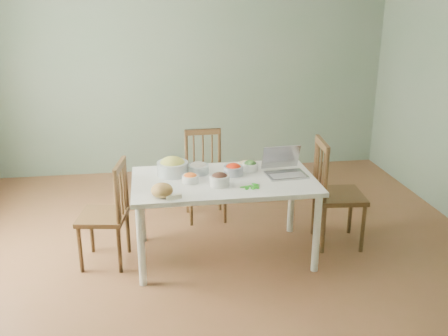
{
  "coord_description": "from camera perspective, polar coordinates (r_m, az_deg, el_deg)",
  "views": [
    {
      "loc": [
        -0.54,
        -3.81,
        2.23
      ],
      "look_at": [
        0.06,
        0.13,
        0.83
      ],
      "focal_mm": 40.15,
      "sensor_mm": 36.0,
      "label": 1
    }
  ],
  "objects": [
    {
      "name": "chair_right",
      "position": [
        4.69,
        13.02,
        -2.79
      ],
      "size": [
        0.46,
        0.48,
        1.0
      ],
      "primitive_type": null,
      "rotation": [
        0.0,
        0.0,
        1.48
      ],
      "color": "#342413",
      "rests_on": "floor"
    },
    {
      "name": "bowl_mushroom",
      "position": [
        4.1,
        -0.51,
        -1.3
      ],
      "size": [
        0.17,
        0.17,
        0.11
      ],
      "primitive_type": null,
      "rotation": [
        0.0,
        0.0,
        0.06
      ],
      "color": "#371912",
      "rests_on": "dining_table"
    },
    {
      "name": "bowl_redpep",
      "position": [
        4.34,
        1.07,
        -0.16
      ],
      "size": [
        0.21,
        0.21,
        0.1
      ],
      "primitive_type": null,
      "rotation": [
        0.0,
        0.0,
        0.34
      ],
      "color": "red",
      "rests_on": "dining_table"
    },
    {
      "name": "floor",
      "position": [
        4.45,
        -0.53,
        -10.7
      ],
      "size": [
        5.0,
        5.0,
        0.0
      ],
      "primitive_type": "cube",
      "color": "brown",
      "rests_on": "ground"
    },
    {
      "name": "bowl_carrot",
      "position": [
        4.19,
        -3.86,
        -1.12
      ],
      "size": [
        0.16,
        0.16,
        0.08
      ],
      "primitive_type": null,
      "rotation": [
        0.0,
        0.0,
        0.17
      ],
      "color": "orange",
      "rests_on": "dining_table"
    },
    {
      "name": "chair_left",
      "position": [
        4.38,
        -13.66,
        -5.08
      ],
      "size": [
        0.45,
        0.47,
        0.92
      ],
      "primitive_type": null,
      "rotation": [
        0.0,
        0.0,
        -1.74
      ],
      "color": "#342413",
      "rests_on": "floor"
    },
    {
      "name": "laptop",
      "position": [
        4.33,
        7.16,
        0.56
      ],
      "size": [
        0.36,
        0.33,
        0.23
      ],
      "primitive_type": null,
      "rotation": [
        0.0,
        0.0,
        0.08
      ],
      "color": "#B8B8C0",
      "rests_on": "dining_table"
    },
    {
      "name": "bowl_onion",
      "position": [
        4.39,
        -2.96,
        0.02
      ],
      "size": [
        0.23,
        0.23,
        0.1
      ],
      "primitive_type": null,
      "rotation": [
        0.0,
        0.0,
        -0.33
      ],
      "color": "silver",
      "rests_on": "dining_table"
    },
    {
      "name": "bowl_squash",
      "position": [
        4.36,
        -5.87,
        0.2
      ],
      "size": [
        0.29,
        0.29,
        0.16
      ],
      "primitive_type": null,
      "rotation": [
        0.0,
        0.0,
        -0.09
      ],
      "color": "#E5C151",
      "rests_on": "dining_table"
    },
    {
      "name": "bowl_broccoli",
      "position": [
        4.46,
        3.0,
        0.28
      ],
      "size": [
        0.15,
        0.15,
        0.09
      ],
      "primitive_type": null,
      "rotation": [
        0.0,
        0.0,
        -0.05
      ],
      "color": "black",
      "rests_on": "dining_table"
    },
    {
      "name": "dining_table",
      "position": [
        4.4,
        0.0,
        -5.71
      ],
      "size": [
        1.55,
        0.87,
        0.73
      ],
      "primitive_type": null,
      "color": "white",
      "rests_on": "floor"
    },
    {
      "name": "butter_stick",
      "position": [
        3.87,
        -5.74,
        -3.29
      ],
      "size": [
        0.12,
        0.06,
        0.03
      ],
      "primitive_type": "cube",
      "rotation": [
        0.0,
        0.0,
        0.25
      ],
      "color": "white",
      "rests_on": "dining_table"
    },
    {
      "name": "chair_far",
      "position": [
        5.1,
        -2.12,
        -0.99
      ],
      "size": [
        0.41,
        0.39,
        0.91
      ],
      "primitive_type": null,
      "rotation": [
        0.0,
        0.0,
        0.02
      ],
      "color": "#342413",
      "rests_on": "floor"
    },
    {
      "name": "basil_bunch",
      "position": [
        4.09,
        2.92,
        -2.04
      ],
      "size": [
        0.19,
        0.19,
        0.02
      ],
      "primitive_type": null,
      "color": "#187212",
      "rests_on": "dining_table"
    },
    {
      "name": "wall_front",
      "position": [
        1.67,
        12.02,
        -12.87
      ],
      "size": [
        5.0,
        0.0,
        2.7
      ],
      "primitive_type": "cube",
      "color": "slate",
      "rests_on": "ground"
    },
    {
      "name": "wall_back",
      "position": [
        6.4,
        -3.84,
        11.43
      ],
      "size": [
        5.0,
        0.0,
        2.7
      ],
      "primitive_type": "cube",
      "color": "slate",
      "rests_on": "ground"
    },
    {
      "name": "bread_boule",
      "position": [
        3.9,
        -7.08,
        -2.53
      ],
      "size": [
        0.18,
        0.18,
        0.11
      ],
      "primitive_type": "ellipsoid",
      "rotation": [
        0.0,
        0.0,
        0.03
      ],
      "color": "#A1793D",
      "rests_on": "dining_table"
    },
    {
      "name": "flatbread",
      "position": [
        4.62,
        2.82,
        0.47
      ],
      "size": [
        0.22,
        0.22,
        0.02
      ],
      "primitive_type": "cylinder",
      "rotation": [
        0.0,
        0.0,
        -0.31
      ],
      "color": "#D2B592",
      "rests_on": "dining_table"
    }
  ]
}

